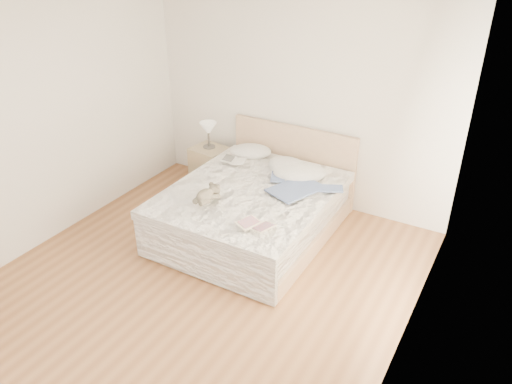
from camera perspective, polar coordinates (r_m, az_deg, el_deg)
floor at (r=5.18m, az=-6.83°, el=-10.63°), size 4.00×4.50×0.00m
ceiling at (r=4.08m, az=-9.13°, el=20.37°), size 4.00×4.50×0.00m
wall_back at (r=6.26m, az=4.77°, el=10.68°), size 4.00×0.02×2.70m
wall_left at (r=5.83m, az=-23.88°, el=6.94°), size 0.02×4.50×2.70m
wall_right at (r=3.72m, az=17.69°, el=-3.72°), size 0.02×4.50×2.70m
window at (r=3.94m, az=18.79°, el=-0.39°), size 0.02×1.30×1.10m
bed at (r=5.82m, az=-0.14°, el=-1.91°), size 1.72×2.14×1.00m
nightstand at (r=6.92m, az=-5.28°, el=2.88°), size 0.50×0.46×0.56m
table_lamp at (r=6.73m, az=-5.46°, el=7.10°), size 0.23×0.23×0.36m
pillow_left at (r=6.48m, az=-0.61°, el=4.69°), size 0.64×0.55×0.16m
pillow_middle at (r=6.04m, az=3.86°, el=2.78°), size 0.75×0.65×0.19m
pillow_right at (r=5.93m, az=5.04°, el=2.23°), size 0.78×0.71×0.19m
blouse at (r=5.59m, az=4.57°, el=0.38°), size 0.83×0.86×0.03m
photo_book at (r=6.25m, az=-2.53°, el=3.62°), size 0.37×0.29×0.02m
childrens_book at (r=4.90m, az=-0.02°, el=-3.86°), size 0.40×0.32×0.02m
teddy_bear at (r=5.32m, az=-5.82°, el=-0.96°), size 0.23×0.31×0.16m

